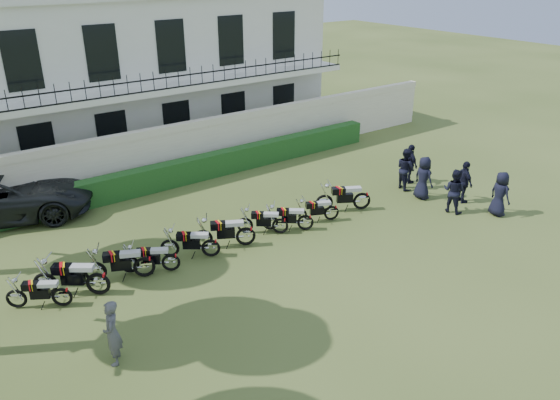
{
  "coord_description": "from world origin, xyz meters",
  "views": [
    {
      "loc": [
        -8.82,
        -12.11,
        8.61
      ],
      "look_at": [
        0.98,
        1.34,
        1.16
      ],
      "focal_mm": 35.0,
      "sensor_mm": 36.0,
      "label": 1
    }
  ],
  "objects": [
    {
      "name": "officer_5",
      "position": [
        7.88,
        1.74,
        0.83
      ],
      "size": [
        0.65,
        1.04,
        1.65
      ],
      "primitive_type": "imported",
      "rotation": [
        0.0,
        0.0,
        1.3
      ],
      "color": "black",
      "rests_on": "ground"
    },
    {
      "name": "motorcycle_8",
      "position": [
        2.94,
        0.93,
        0.43
      ],
      "size": [
        1.58,
        0.83,
        0.93
      ],
      "rotation": [
        0.0,
        0.0,
        1.14
      ],
      "color": "black",
      "rests_on": "ground"
    },
    {
      "name": "motorcycle_4",
      "position": [
        -1.81,
        1.17,
        0.47
      ],
      "size": [
        1.57,
        1.16,
        1.02
      ],
      "rotation": [
        0.0,
        0.0,
        0.95
      ],
      "color": "black",
      "rests_on": "ground"
    },
    {
      "name": "motorcycle_6",
      "position": [
        0.85,
        1.16,
        0.44
      ],
      "size": [
        1.4,
        1.17,
        0.95
      ],
      "rotation": [
        0.0,
        0.0,
        0.89
      ],
      "color": "black",
      "rests_on": "ground"
    },
    {
      "name": "officer_3",
      "position": [
        7.08,
        0.36,
        0.84
      ],
      "size": [
        0.56,
        0.84,
        1.69
      ],
      "primitive_type": "imported",
      "rotation": [
        0.0,
        0.0,
        1.54
      ],
      "color": "black",
      "rests_on": "ground"
    },
    {
      "name": "officer_4",
      "position": [
        7.27,
        1.43,
        0.85
      ],
      "size": [
        0.81,
        0.95,
        1.69
      ],
      "primitive_type": "imported",
      "rotation": [
        0.0,
        0.0,
        1.34
      ],
      "color": "black",
      "rests_on": "ground"
    },
    {
      "name": "suv",
      "position": [
        -6.45,
        7.97,
        0.86
      ],
      "size": [
        6.8,
        4.62,
        1.73
      ],
      "primitive_type": "imported",
      "rotation": [
        0.0,
        0.0,
        1.26
      ],
      "color": "black",
      "rests_on": "ground"
    },
    {
      "name": "perimeter_wall",
      "position": [
        0.0,
        8.0,
        1.17
      ],
      "size": [
        30.0,
        0.35,
        2.3
      ],
      "color": "#F1E5CB",
      "rests_on": "ground"
    },
    {
      "name": "motorcycle_5",
      "position": [
        -0.53,
        1.14,
        0.51
      ],
      "size": [
        1.82,
        1.06,
        1.1
      ],
      "rotation": [
        0.0,
        0.0,
        1.07
      ],
      "color": "black",
      "rests_on": "ground"
    },
    {
      "name": "motorcycle_7",
      "position": [
        1.7,
        0.86,
        0.45
      ],
      "size": [
        1.45,
        1.16,
        0.97
      ],
      "rotation": [
        0.0,
        0.0,
        0.91
      ],
      "color": "black",
      "rests_on": "ground"
    },
    {
      "name": "hedge",
      "position": [
        1.0,
        7.2,
        0.5
      ],
      "size": [
        18.0,
        0.6,
        1.0
      ],
      "primitive_type": "cube",
      "color": "#194518",
      "rests_on": "ground"
    },
    {
      "name": "motorcycle_2",
      "position": [
        -3.96,
        1.28,
        0.5
      ],
      "size": [
        1.85,
        0.98,
        1.09
      ],
      "rotation": [
        0.0,
        0.0,
        1.13
      ],
      "color": "black",
      "rests_on": "ground"
    },
    {
      "name": "motorcycle_3",
      "position": [
        -3.19,
        1.12,
        0.44
      ],
      "size": [
        1.55,
        0.98,
        0.96
      ],
      "rotation": [
        0.0,
        0.0,
        1.03
      ],
      "color": "black",
      "rests_on": "ground"
    },
    {
      "name": "officer_1",
      "position": [
        7.01,
        -1.12,
        0.83
      ],
      "size": [
        0.81,
        0.94,
        1.66
      ],
      "primitive_type": "imported",
      "rotation": [
        0.0,
        0.0,
        1.83
      ],
      "color": "black",
      "rests_on": "ground"
    },
    {
      "name": "motorcycle_1",
      "position": [
        -5.36,
        1.15,
        0.54
      ],
      "size": [
        1.78,
        1.35,
        1.16
      ],
      "rotation": [
        0.0,
        0.0,
        0.94
      ],
      "color": "black",
      "rests_on": "ground"
    },
    {
      "name": "officer_2",
      "position": [
        8.02,
        -0.8,
        0.82
      ],
      "size": [
        0.7,
        1.04,
        1.65
      ],
      "primitive_type": "imported",
      "rotation": [
        0.0,
        0.0,
        1.23
      ],
      "color": "black",
      "rests_on": "ground"
    },
    {
      "name": "motorcycle_0",
      "position": [
        -6.33,
        1.19,
        0.44
      ],
      "size": [
        1.52,
        1.0,
        0.95
      ],
      "rotation": [
        0.0,
        0.0,
        1.01
      ],
      "color": "black",
      "rests_on": "ground"
    },
    {
      "name": "ground",
      "position": [
        0.0,
        0.0,
        0.0
      ],
      "size": [
        100.0,
        100.0,
        0.0
      ],
      "primitive_type": "plane",
      "color": "#3E4D1F",
      "rests_on": "ground"
    },
    {
      "name": "motorcycle_9",
      "position": [
        4.43,
        0.95,
        0.52
      ],
      "size": [
        1.87,
        1.1,
        1.13
      ],
      "rotation": [
        0.0,
        0.0,
        1.07
      ],
      "color": "black",
      "rests_on": "ground"
    },
    {
      "name": "building",
      "position": [
        0.0,
        13.96,
        3.71
      ],
      "size": [
        20.4,
        9.6,
        7.4
      ],
      "color": "white",
      "rests_on": "ground"
    },
    {
      "name": "inspector",
      "position": [
        -5.99,
        -1.75,
        0.81
      ],
      "size": [
        0.59,
        0.7,
        1.63
      ],
      "primitive_type": "imported",
      "rotation": [
        0.0,
        0.0,
        -1.98
      ],
      "color": "#56565B",
      "rests_on": "ground"
    },
    {
      "name": "officer_0",
      "position": [
        8.12,
        -2.26,
        0.83
      ],
      "size": [
        0.64,
        0.88,
        1.66
      ],
      "primitive_type": "imported",
      "rotation": [
        0.0,
        0.0,
        1.42
      ],
      "color": "black",
      "rests_on": "ground"
    }
  ]
}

